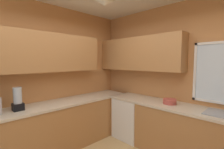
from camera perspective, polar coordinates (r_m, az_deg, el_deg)
room_shell at (r=2.33m, az=0.72°, el=8.53°), size 3.59×3.72×2.79m
counter_run_left at (r=3.21m, az=-20.73°, el=-17.50°), size 0.65×3.33×0.89m
counter_run_back at (r=3.13m, az=22.19°, el=-18.12°), size 2.68×0.65×0.89m
dishwasher at (r=3.57m, az=6.93°, el=-15.26°), size 0.60×0.60×0.84m
bowl at (r=3.03m, az=20.10°, el=-9.13°), size 0.23×0.23×0.09m
blender_appliance at (r=2.87m, az=-30.89°, el=-7.92°), size 0.15×0.15×0.36m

